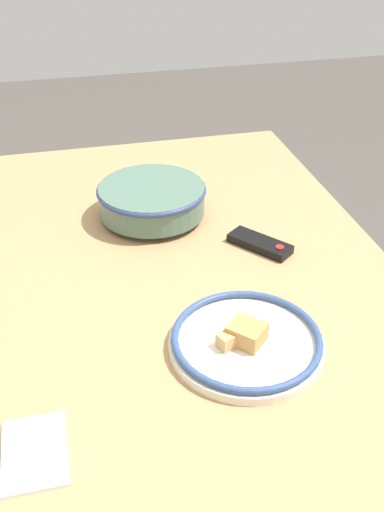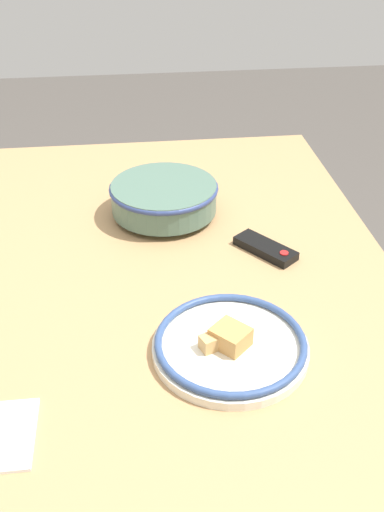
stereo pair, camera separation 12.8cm
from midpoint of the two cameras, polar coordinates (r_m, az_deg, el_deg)
name	(u,v)px [view 2 (the right image)]	position (r m, az deg, el deg)	size (l,w,h in m)	color
ground_plane	(164,477)	(1.88, -0.58, -20.43)	(8.00, 8.00, 0.00)	#4C4742
dining_table	(157,291)	(1.38, -0.74, -3.41)	(1.38, 1.05, 0.77)	tan
noodle_bowl	(164,197)	(1.49, -0.23, 5.55)	(0.27, 0.27, 0.09)	#4C6B5B
food_plate	(230,345)	(1.10, 7.01, -8.53)	(0.29, 0.29, 0.06)	silver
tv_remote	(265,248)	(1.38, 9.66, 0.64)	(0.15, 0.14, 0.02)	black
folded_napkin	(4,435)	(1.00, -13.91, -16.42)	(0.14, 0.10, 0.01)	white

